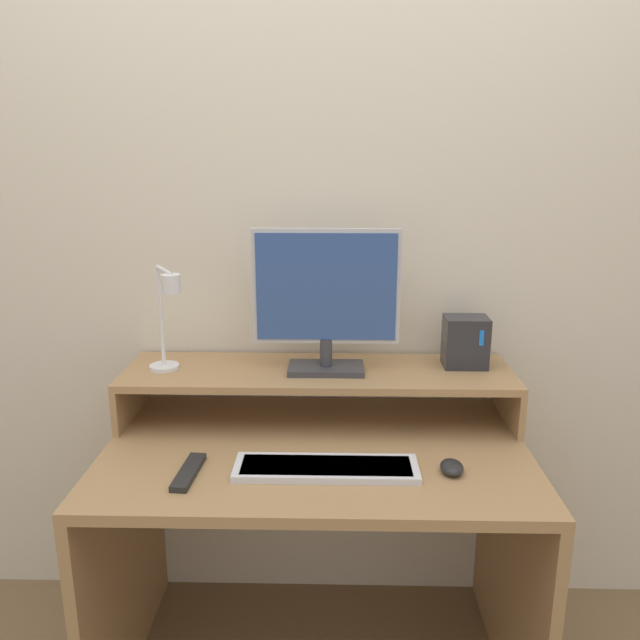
% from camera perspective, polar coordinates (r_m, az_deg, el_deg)
% --- Properties ---
extents(wall_back, '(6.00, 0.05, 2.50)m').
position_cam_1_polar(wall_back, '(1.97, -0.03, 7.45)').
color(wall_back, beige).
rests_on(wall_back, ground_plane).
extents(desk, '(1.16, 0.71, 0.73)m').
position_cam_1_polar(desk, '(1.86, -0.34, -17.38)').
color(desk, '#A87F51').
rests_on(desk, ground_plane).
extents(monitor_shelf, '(1.16, 0.32, 0.16)m').
position_cam_1_polar(monitor_shelf, '(1.88, -0.17, -5.19)').
color(monitor_shelf, '#A87F51').
rests_on(monitor_shelf, desk).
extents(monitor, '(0.42, 0.12, 0.42)m').
position_cam_1_polar(monitor, '(1.79, 0.57, 2.14)').
color(monitor, '#38383D').
rests_on(monitor, monitor_shelf).
extents(desk_lamp, '(0.14, 0.19, 0.32)m').
position_cam_1_polar(desk_lamp, '(1.82, -13.83, 0.35)').
color(desk_lamp, silver).
rests_on(desk_lamp, monitor_shelf).
extents(router_dock, '(0.13, 0.10, 0.15)m').
position_cam_1_polar(router_dock, '(1.93, 13.15, -1.95)').
color(router_dock, '#28282D').
rests_on(router_dock, monitor_shelf).
extents(keyboard, '(0.47, 0.13, 0.02)m').
position_cam_1_polar(keyboard, '(1.62, 0.56, -13.36)').
color(keyboard, silver).
rests_on(keyboard, desk).
extents(mouse, '(0.06, 0.08, 0.03)m').
position_cam_1_polar(mouse, '(1.65, 11.96, -13.03)').
color(mouse, black).
rests_on(mouse, desk).
extents(remote_control, '(0.05, 0.18, 0.02)m').
position_cam_1_polar(remote_control, '(1.64, -11.92, -13.44)').
color(remote_control, black).
rests_on(remote_control, desk).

